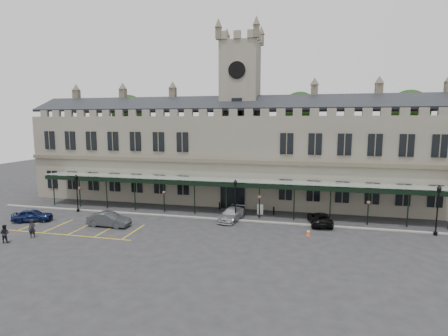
% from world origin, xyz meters
% --- Properties ---
extents(ground, '(140.00, 140.00, 0.00)m').
position_xyz_m(ground, '(0.00, 0.00, 0.00)').
color(ground, '#252527').
extents(station_building, '(60.00, 10.36, 17.30)m').
position_xyz_m(station_building, '(0.00, 15.91, 6.47)').
color(station_building, '#6A6559').
rests_on(station_building, ground).
extents(clock_tower, '(5.60, 5.60, 24.80)m').
position_xyz_m(clock_tower, '(0.00, 16.00, 13.11)').
color(clock_tower, '#6A6559').
rests_on(clock_tower, ground).
extents(canopy, '(50.00, 4.10, 4.30)m').
position_xyz_m(canopy, '(0.00, 7.46, 2.40)').
color(canopy, '#8C9E93').
rests_on(canopy, ground).
extents(kerb, '(60.00, 0.40, 0.12)m').
position_xyz_m(kerb, '(0.00, 5.50, 0.06)').
color(kerb, gray).
rests_on(kerb, ground).
extents(parking_markings, '(16.00, 6.00, 0.01)m').
position_xyz_m(parking_markings, '(-14.00, -1.50, 0.00)').
color(parking_markings, gold).
rests_on(parking_markings, ground).
extents(tree_behind_left, '(6.00, 6.00, 16.00)m').
position_xyz_m(tree_behind_left, '(-22.00, 25.00, 12.81)').
color(tree_behind_left, '#332314').
rests_on(tree_behind_left, ground).
extents(tree_behind_mid, '(6.00, 6.00, 16.00)m').
position_xyz_m(tree_behind_mid, '(8.00, 25.00, 12.81)').
color(tree_behind_mid, '#332314').
rests_on(tree_behind_mid, ground).
extents(tree_behind_right, '(6.00, 6.00, 16.00)m').
position_xyz_m(tree_behind_right, '(24.00, 25.00, 12.81)').
color(tree_behind_right, '#332314').
rests_on(tree_behind_right, ground).
extents(lamp_post_left, '(0.45, 0.45, 4.79)m').
position_xyz_m(lamp_post_left, '(-18.74, 4.91, 2.84)').
color(lamp_post_left, black).
rests_on(lamp_post_left, ground).
extents(lamp_post_mid, '(0.47, 0.47, 4.94)m').
position_xyz_m(lamp_post_mid, '(1.58, 4.82, 2.93)').
color(lamp_post_mid, black).
rests_on(lamp_post_mid, ground).
extents(lamp_post_right, '(0.49, 0.49, 5.14)m').
position_xyz_m(lamp_post_right, '(22.05, 4.94, 3.04)').
color(lamp_post_right, black).
rests_on(lamp_post_right, ground).
extents(traffic_cone, '(0.43, 0.43, 0.69)m').
position_xyz_m(traffic_cone, '(9.61, 1.89, 0.34)').
color(traffic_cone, '#FF4C08').
rests_on(traffic_cone, ground).
extents(sign_board, '(0.74, 0.16, 1.27)m').
position_xyz_m(sign_board, '(3.90, 8.75, 0.62)').
color(sign_board, black).
rests_on(sign_board, ground).
extents(bollard_left, '(0.17, 0.17, 0.96)m').
position_xyz_m(bollard_left, '(-1.54, 10.02, 0.48)').
color(bollard_left, black).
rests_on(bollard_left, ground).
extents(bollard_right, '(0.18, 0.18, 0.99)m').
position_xyz_m(bollard_right, '(5.54, 8.92, 0.49)').
color(bollard_right, black).
rests_on(bollard_right, ground).
extents(car_left_a, '(4.54, 3.18, 1.44)m').
position_xyz_m(car_left_a, '(-21.00, -0.12, 0.72)').
color(car_left_a, '#0E183E').
rests_on(car_left_a, ground).
extents(car_left_b, '(4.71, 1.72, 1.54)m').
position_xyz_m(car_left_b, '(-11.50, 0.20, 0.77)').
color(car_left_b, '#373A3E').
rests_on(car_left_b, ground).
extents(car_taxi, '(2.76, 5.12, 1.41)m').
position_xyz_m(car_taxi, '(1.00, 5.47, 0.71)').
color(car_taxi, '#9B9EA3').
rests_on(car_taxi, ground).
extents(car_van, '(2.83, 5.08, 1.34)m').
position_xyz_m(car_van, '(10.86, 6.16, 0.67)').
color(car_van, black).
rests_on(car_van, ground).
extents(person_a, '(0.78, 0.65, 1.83)m').
position_xyz_m(person_a, '(-16.81, -4.84, 0.92)').
color(person_a, black).
rests_on(person_a, ground).
extents(person_b, '(0.99, 0.85, 1.76)m').
position_xyz_m(person_b, '(-18.26, -6.65, 0.88)').
color(person_b, black).
rests_on(person_b, ground).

